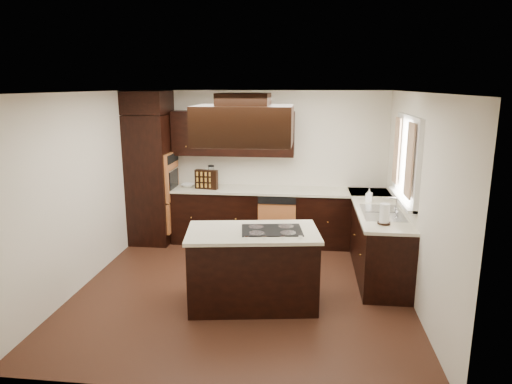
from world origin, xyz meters
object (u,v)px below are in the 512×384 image
range_hood (244,125)px  island (253,269)px  oven_column (151,179)px  spice_rack (206,179)px

range_hood → island: bearing=62.5°
island → range_hood: (-0.08, -0.15, 1.72)m
oven_column → spice_rack: (0.93, 0.00, 0.02)m
oven_column → range_hood: 3.13m
island → range_hood: range_hood is taller
oven_column → range_hood: bearing=-50.3°
oven_column → spice_rack: bearing=0.1°
oven_column → range_hood: size_ratio=2.02×
oven_column → spice_rack: oven_column is taller
island → spice_rack: spice_rack is taller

